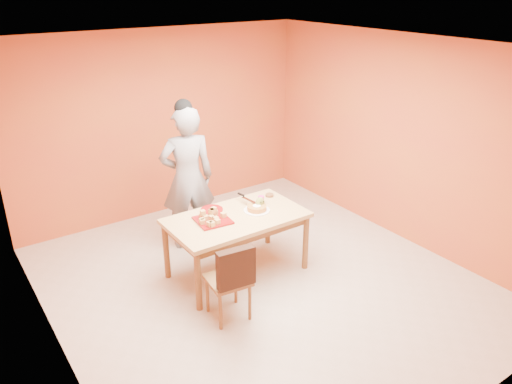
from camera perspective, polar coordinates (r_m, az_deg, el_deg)
floor at (r=5.99m, az=0.65°, el=-10.30°), size 5.00×5.00×0.00m
ceiling at (r=5.02m, az=0.79°, el=16.29°), size 5.00×5.00×0.00m
wall_back at (r=7.43m, az=-10.63°, el=7.62°), size 4.50×0.00×4.50m
wall_left at (r=4.55m, az=-23.11°, el=-4.30°), size 0.00×5.00×5.00m
wall_right at (r=6.84m, az=16.35°, el=5.69°), size 0.00×5.00×5.00m
dining_table at (r=5.85m, az=-2.23°, el=-3.61°), size 1.60×0.90×0.76m
dining_chair at (r=5.21m, az=-3.12°, el=-9.85°), size 0.46×0.53×0.90m
pastry_pile at (r=5.68m, az=-4.98°, el=-2.65°), size 0.33×0.33×0.11m
person at (r=6.43m, az=-7.84°, el=1.53°), size 0.79×0.62×1.90m
pastry_platter at (r=5.71m, az=-4.95°, el=-3.24°), size 0.41×0.41×0.02m
red_dinner_plate at (r=5.97m, az=-5.07°, el=-2.00°), size 0.26×0.26×0.02m
white_cake_plate at (r=5.93m, az=0.09°, el=-2.11°), size 0.39×0.39×0.01m
sponge_cake at (r=5.92m, az=0.09°, el=-1.84°), size 0.27×0.27×0.05m
cake_server at (r=6.04m, az=-0.81°, el=-0.93°), size 0.08×0.25×0.01m
egg_ornament at (r=5.96m, az=0.47°, el=-1.25°), size 0.13×0.12×0.15m
magenta_glass at (r=6.08m, az=0.58°, el=-0.95°), size 0.09×0.09×0.11m
checker_tin at (r=6.32m, az=1.55°, el=-0.37°), size 0.13×0.13×0.03m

